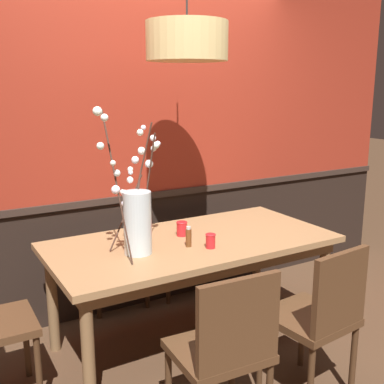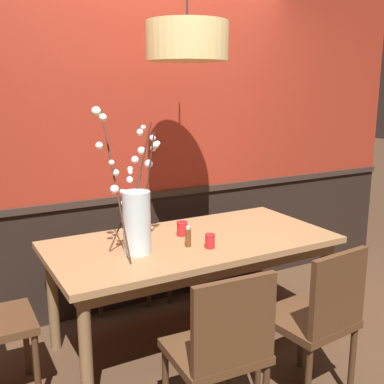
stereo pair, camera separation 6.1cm
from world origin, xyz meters
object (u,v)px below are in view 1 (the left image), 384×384
(candle_holder_nearer_center, at_px, (182,229))
(pendant_lamp, at_px, (188,41))
(chair_near_side_left, at_px, (226,346))
(candle_holder_nearer_edge, at_px, (211,241))
(chair_far_side_left, at_px, (111,238))
(chair_near_side_right, at_px, (319,314))
(chair_far_side_right, at_px, (171,232))
(dining_table, at_px, (192,251))
(vase_with_blossoms, at_px, (137,218))
(condiment_bottle, at_px, (189,237))

(candle_holder_nearer_center, relative_size, pendant_lamp, 0.13)
(chair_near_side_left, height_order, candle_holder_nearer_edge, chair_near_side_left)
(chair_far_side_left, relative_size, chair_near_side_right, 1.06)
(chair_far_side_right, distance_m, chair_far_side_left, 0.53)
(chair_far_side_right, bearing_deg, chair_near_side_right, -89.77)
(dining_table, height_order, chair_far_side_right, chair_far_side_right)
(vase_with_blossoms, xyz_separation_m, candle_holder_nearer_center, (0.40, 0.16, -0.17))
(vase_with_blossoms, bearing_deg, candle_holder_nearer_edge, -19.38)
(chair_near_side_left, xyz_separation_m, candle_holder_nearer_center, (0.30, 0.98, 0.29))
(chair_far_side_left, xyz_separation_m, chair_near_side_right, (0.53, -1.77, -0.02))
(candle_holder_nearer_edge, xyz_separation_m, pendant_lamp, (-0.01, 0.27, 1.22))
(chair_far_side_right, relative_size, pendant_lamp, 1.19)
(candle_holder_nearer_edge, bearing_deg, condiment_bottle, 138.47)
(dining_table, xyz_separation_m, chair_far_side_right, (0.29, 0.85, -0.15))
(chair_near_side_left, relative_size, candle_holder_nearer_center, 9.17)
(vase_with_blossoms, height_order, condiment_bottle, vase_with_blossoms)
(chair_far_side_left, distance_m, chair_near_side_right, 1.85)
(candle_holder_nearer_center, height_order, pendant_lamp, pendant_lamp)
(chair_far_side_left, bearing_deg, candle_holder_nearer_edge, -77.28)
(chair_near_side_right, xyz_separation_m, candle_holder_nearer_edge, (-0.28, 0.67, 0.28))
(dining_table, height_order, candle_holder_nearer_center, candle_holder_nearer_center)
(vase_with_blossoms, distance_m, candle_holder_nearer_edge, 0.49)
(chair_far_side_left, relative_size, pendant_lamp, 1.27)
(chair_near_side_right, height_order, candle_holder_nearer_edge, chair_near_side_right)
(chair_near_side_left, relative_size, candle_holder_nearer_edge, 9.77)
(dining_table, distance_m, candle_holder_nearer_edge, 0.24)
(vase_with_blossoms, distance_m, condiment_bottle, 0.37)
(dining_table, distance_m, chair_far_side_right, 0.92)
(chair_far_side_left, bearing_deg, chair_near_side_left, -92.85)
(chair_far_side_left, xyz_separation_m, candle_holder_nearer_center, (0.21, -0.79, 0.26))
(chair_far_side_right, height_order, candle_holder_nearer_center, chair_far_side_right)
(chair_near_side_right, xyz_separation_m, pendant_lamp, (-0.29, 0.94, 1.49))
(chair_far_side_right, height_order, candle_holder_nearer_edge, chair_far_side_right)
(pendant_lamp, bearing_deg, chair_far_side_right, 70.08)
(chair_far_side_right, bearing_deg, pendant_lamp, -109.92)
(candle_holder_nearer_center, distance_m, pendant_lamp, 1.22)
(pendant_lamp, bearing_deg, condiment_bottle, -118.67)
(chair_far_side_right, distance_m, pendant_lamp, 1.72)
(chair_near_side_left, bearing_deg, candle_holder_nearer_center, 72.83)
(chair_near_side_left, distance_m, candle_holder_nearer_center, 1.07)
(dining_table, height_order, pendant_lamp, pendant_lamp)
(pendant_lamp, bearing_deg, chair_far_side_left, 105.94)
(vase_with_blossoms, relative_size, pendant_lamp, 1.16)
(dining_table, height_order, chair_far_side_left, chair_far_side_left)
(chair_near_side_left, xyz_separation_m, vase_with_blossoms, (-0.09, 0.82, 0.46))
(chair_far_side_left, height_order, chair_near_side_right, chair_far_side_left)
(chair_near_side_right, bearing_deg, vase_with_blossoms, 131.02)
(chair_near_side_right, bearing_deg, chair_near_side_left, -179.97)
(chair_near_side_right, bearing_deg, chair_far_side_right, 90.23)
(candle_holder_nearer_edge, bearing_deg, chair_far_side_right, 75.36)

